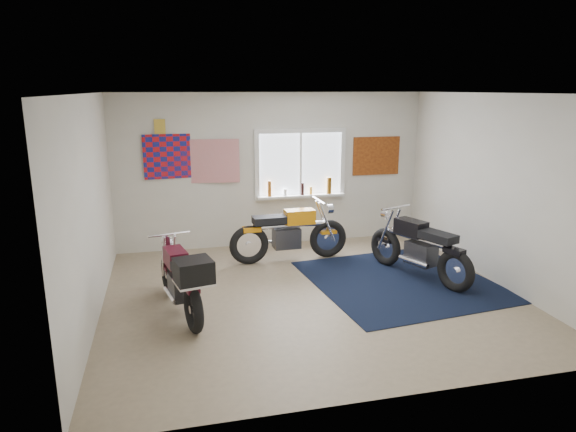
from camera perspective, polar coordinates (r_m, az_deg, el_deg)
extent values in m
plane|color=#9E896B|center=(7.14, 2.52, -8.75)|extent=(5.50, 5.50, 0.00)
plane|color=white|center=(6.59, 2.78, 13.46)|extent=(5.50, 5.50, 0.00)
plane|color=silver|center=(9.13, -1.72, 5.10)|extent=(5.50, 0.00, 5.50)
plane|color=silver|center=(4.47, 11.56, -4.67)|extent=(5.50, 0.00, 5.50)
plane|color=silver|center=(6.55, -21.17, 0.60)|extent=(0.00, 5.00, 5.00)
plane|color=silver|center=(7.94, 22.11, 2.73)|extent=(0.00, 5.00, 5.00)
cube|color=black|center=(7.79, 12.40, -7.04)|extent=(2.76, 2.85, 0.01)
cube|color=white|center=(9.21, 1.36, 5.82)|extent=(1.50, 0.02, 1.10)
cube|color=white|center=(9.13, 1.41, 9.47)|extent=(1.66, 0.06, 0.08)
cube|color=white|center=(9.30, 1.36, 2.20)|extent=(1.66, 0.06, 0.08)
cube|color=white|center=(9.03, -3.49, 5.63)|extent=(0.08, 0.06, 1.10)
cube|color=white|center=(9.43, 6.06, 5.93)|extent=(0.08, 0.06, 1.10)
cube|color=white|center=(9.20, 1.39, 5.80)|extent=(0.04, 0.06, 1.10)
cube|color=white|center=(9.24, 1.46, 2.25)|extent=(1.60, 0.16, 0.04)
cylinder|color=#8F4B14|center=(9.07, -2.07, 3.05)|extent=(0.07, 0.07, 0.28)
cylinder|color=silver|center=(9.14, -0.32, 2.64)|extent=(0.06, 0.06, 0.12)
cylinder|color=black|center=(9.21, 1.61, 3.04)|extent=(0.06, 0.06, 0.22)
cylinder|color=#C57E17|center=(9.26, 2.56, 2.83)|extent=(0.05, 0.05, 0.14)
cylinder|color=brown|center=(9.34, 4.59, 3.40)|extent=(0.09, 0.09, 0.30)
plane|color=red|center=(8.88, -12.58, 6.48)|extent=(1.00, 0.07, 1.00)
plane|color=red|center=(8.90, -8.34, 6.04)|extent=(0.90, 0.09, 0.90)
cube|color=gold|center=(8.83, -14.06, 9.63)|extent=(0.18, 0.02, 0.24)
cube|color=#A54C14|center=(9.66, 9.77, 6.60)|extent=(0.90, 0.03, 0.70)
torus|color=black|center=(8.62, 4.47, -2.51)|extent=(0.65, 0.15, 0.64)
torus|color=black|center=(8.27, -4.34, -3.23)|extent=(0.65, 0.15, 0.64)
cylinder|color=white|center=(8.62, 4.47, -2.51)|extent=(0.11, 0.10, 0.11)
cylinder|color=white|center=(8.27, -4.34, -3.23)|extent=(0.11, 0.10, 0.11)
cylinder|color=white|center=(8.34, 0.16, -1.04)|extent=(1.21, 0.13, 0.09)
cube|color=#2F3032|center=(8.38, -0.16, -2.46)|extent=(0.44, 0.29, 0.33)
cylinder|color=white|center=(8.55, -0.44, -2.80)|extent=(0.53, 0.09, 0.07)
cube|color=orange|center=(8.35, 1.30, -0.06)|extent=(0.49, 0.27, 0.23)
cube|color=black|center=(8.23, -2.10, -0.43)|extent=(0.54, 0.29, 0.12)
cube|color=orange|center=(8.20, -4.05, -1.47)|extent=(0.29, 0.17, 0.08)
cube|color=orange|center=(8.59, 4.48, -1.77)|extent=(0.27, 0.15, 0.05)
cylinder|color=white|center=(8.40, 3.44, 1.74)|extent=(0.06, 0.60, 0.03)
cylinder|color=white|center=(8.49, 4.65, 0.80)|extent=(0.10, 0.16, 0.15)
torus|color=black|center=(8.35, 10.78, -3.39)|extent=(0.34, 0.61, 0.61)
torus|color=black|center=(7.52, 18.12, -5.82)|extent=(0.34, 0.61, 0.61)
cylinder|color=white|center=(8.35, 10.78, -3.39)|extent=(0.13, 0.13, 0.11)
cylinder|color=white|center=(7.52, 18.12, -5.82)|extent=(0.13, 0.13, 0.11)
cylinder|color=white|center=(7.83, 14.38, -2.48)|extent=(0.52, 1.16, 0.09)
cube|color=#2F3032|center=(7.86, 14.55, -4.04)|extent=(0.41, 0.50, 0.33)
cylinder|color=white|center=(7.78, 13.76, -4.93)|extent=(0.25, 0.52, 0.07)
cube|color=black|center=(7.91, 13.50, -1.26)|extent=(0.41, 0.54, 0.23)
cube|color=black|center=(7.60, 16.35, -2.22)|extent=(0.44, 0.59, 0.12)
cube|color=black|center=(7.47, 17.99, -3.70)|extent=(0.25, 0.33, 0.08)
cube|color=black|center=(8.32, 10.82, -2.63)|extent=(0.22, 0.30, 0.05)
cylinder|color=white|center=(8.06, 11.88, 0.96)|extent=(0.57, 0.25, 0.03)
cylinder|color=white|center=(8.23, 10.86, 0.16)|extent=(0.18, 0.15, 0.15)
torus|color=black|center=(7.24, -13.08, -6.40)|extent=(0.23, 0.59, 0.58)
torus|color=black|center=(6.11, -10.46, -10.14)|extent=(0.23, 0.59, 0.58)
cylinder|color=white|center=(7.24, -13.08, -6.40)|extent=(0.11, 0.11, 0.10)
cylinder|color=white|center=(6.11, -10.46, -10.14)|extent=(0.11, 0.11, 0.10)
cylinder|color=white|center=(6.58, -12.00, -5.97)|extent=(0.31, 1.11, 0.08)
cube|color=#2F3032|center=(6.60, -11.82, -7.68)|extent=(0.33, 0.44, 0.30)
cylinder|color=white|center=(6.61, -12.99, -8.56)|extent=(0.16, 0.49, 0.06)
cube|color=#430A17|center=(6.68, -12.38, -4.54)|extent=(0.32, 0.48, 0.21)
cube|color=black|center=(6.26, -11.37, -5.95)|extent=(0.34, 0.53, 0.11)
cube|color=#430A17|center=(6.06, -10.68, -7.84)|extent=(0.19, 0.29, 0.07)
cube|color=#430A17|center=(7.20, -13.13, -5.60)|extent=(0.17, 0.27, 0.04)
cylinder|color=white|center=(6.90, -13.07, -1.99)|extent=(0.54, 0.15, 0.03)
cylinder|color=white|center=(7.10, -13.32, -2.73)|extent=(0.16, 0.12, 0.14)
cube|color=black|center=(5.85, -10.44, -6.03)|extent=(0.47, 0.45, 0.27)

